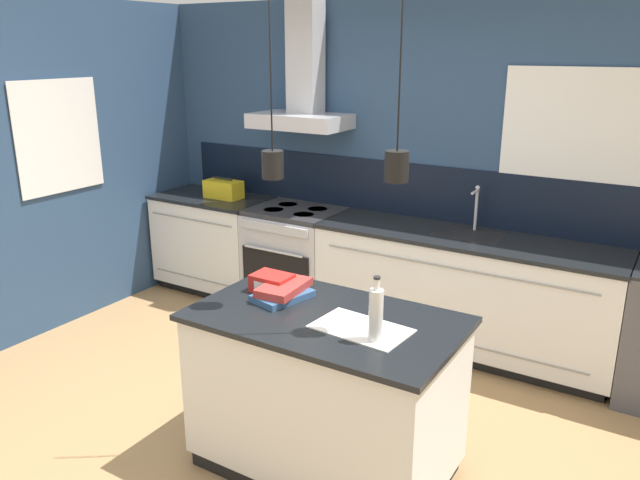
{
  "coord_description": "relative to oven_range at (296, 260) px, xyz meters",
  "views": [
    {
      "loc": [
        1.92,
        -2.57,
        2.23
      ],
      "look_at": [
        -0.05,
        0.66,
        1.05
      ],
      "focal_mm": 35.0,
      "sensor_mm": 36.0,
      "label": 1
    }
  ],
  "objects": [
    {
      "name": "paper_pile",
      "position": [
        1.57,
        -1.78,
        0.46
      ],
      "size": [
        0.49,
        0.32,
        0.01
      ],
      "color": "silver",
      "rests_on": "kitchen_island"
    },
    {
      "name": "oven_range",
      "position": [
        0.0,
        0.0,
        0.0
      ],
      "size": [
        0.76,
        0.66,
        0.91
      ],
      "color": "#B5B5BA",
      "rests_on": "ground_plane"
    },
    {
      "name": "counter_run_left",
      "position": [
        -0.91,
        0.01,
        0.01
      ],
      "size": [
        1.08,
        0.64,
        0.91
      ],
      "color": "black",
      "rests_on": "ground_plane"
    },
    {
      "name": "kitchen_island",
      "position": [
        1.34,
        -1.74,
        0.0
      ],
      "size": [
        1.38,
        0.82,
        0.91
      ],
      "color": "black",
      "rests_on": "ground_plane"
    },
    {
      "name": "red_supply_box",
      "position": [
        0.91,
        -1.61,
        0.5
      ],
      "size": [
        0.22,
        0.17,
        0.1
      ],
      "color": "red",
      "rests_on": "kitchen_island"
    },
    {
      "name": "yellow_toolbox",
      "position": [
        -0.78,
        0.0,
        0.54
      ],
      "size": [
        0.34,
        0.18,
        0.19
      ],
      "color": "gold",
      "rests_on": "counter_run_left"
    },
    {
      "name": "ground_plane",
      "position": [
        0.92,
        -1.69,
        -0.46
      ],
      "size": [
        16.0,
        16.0,
        0.0
      ],
      "primitive_type": "plane",
      "color": "#A87F51",
      "rests_on": "ground"
    },
    {
      "name": "wall_left",
      "position": [
        -1.51,
        -0.99,
        0.85
      ],
      "size": [
        0.08,
        3.8,
        2.6
      ],
      "color": "navy",
      "rests_on": "ground_plane"
    },
    {
      "name": "wall_back",
      "position": [
        0.86,
        0.32,
        0.9
      ],
      "size": [
        5.6,
        2.18,
        2.6
      ],
      "color": "navy",
      "rests_on": "ground_plane"
    },
    {
      "name": "book_stack",
      "position": [
        1.02,
        -1.66,
        0.49
      ],
      "size": [
        0.27,
        0.37,
        0.08
      ],
      "color": "#335684",
      "rests_on": "kitchen_island"
    },
    {
      "name": "counter_run_sink",
      "position": [
        1.49,
        0.01,
        0.01
      ],
      "size": [
        2.24,
        0.64,
        1.25
      ],
      "color": "black",
      "rests_on": "ground_plane"
    },
    {
      "name": "bottle_on_island",
      "position": [
        1.69,
        -1.86,
        0.59
      ],
      "size": [
        0.07,
        0.07,
        0.32
      ],
      "color": "silver",
      "rests_on": "kitchen_island"
    }
  ]
}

